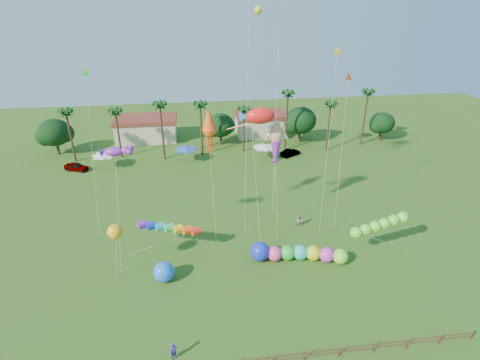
{
  "coord_description": "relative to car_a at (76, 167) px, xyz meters",
  "views": [
    {
      "loc": [
        -5.04,
        -26.14,
        26.89
      ],
      "look_at": [
        0.0,
        10.0,
        9.0
      ],
      "focal_mm": 28.0,
      "sensor_mm": 36.0,
      "label": 1
    }
  ],
  "objects": [
    {
      "name": "tent_row",
      "position": [
        18.8,
        0.55,
        2.04
      ],
      "size": [
        31.0,
        4.0,
        0.6
      ],
      "color": "white",
      "rests_on": "ground"
    },
    {
      "name": "blue_ball",
      "position": [
        16.13,
        -30.32,
        0.39
      ],
      "size": [
        2.19,
        2.19,
        2.19
      ],
      "primitive_type": "sphere",
      "color": "#1C70FE",
      "rests_on": "ground"
    },
    {
      "name": "caterpillar_inflatable",
      "position": [
        30.62,
        -28.93,
        0.23
      ],
      "size": [
        10.96,
        4.03,
        2.24
      ],
      "rotation": [
        0.0,
        0.0,
        -0.19
      ],
      "color": "#F74192",
      "rests_on": "ground"
    },
    {
      "name": "delta_kite_green",
      "position": [
        8.49,
        -17.24,
        18.15
      ],
      "size": [
        1.25,
        4.76,
        19.83
      ],
      "color": "green",
      "rests_on": "ground"
    },
    {
      "name": "buildings_row",
      "position": [
        21.71,
        14.21,
        1.29
      ],
      "size": [
        35.0,
        7.0,
        4.0
      ],
      "color": "beige",
      "rests_on": "ground"
    },
    {
      "name": "fish_kite",
      "position": [
        27.66,
        -21.85,
        14.19
      ],
      "size": [
        5.13,
        7.04,
        15.92
      ],
      "color": "red",
      "rests_on": "ground"
    },
    {
      "name": "car_b",
      "position": [
        38.1,
        1.29,
        -0.04
      ],
      "size": [
        4.18,
        3.18,
        1.32
      ],
      "primitive_type": "imported",
      "rotation": [
        0.0,
        0.0,
        2.08
      ],
      "color": "#4C4C54",
      "rests_on": "ground"
    },
    {
      "name": "green_worm",
      "position": [
        37.35,
        -29.31,
        2.62
      ],
      "size": [
        10.97,
        2.95,
        4.11
      ],
      "color": "#62E633",
      "rests_on": "ground"
    },
    {
      "name": "car_a",
      "position": [
        0.0,
        0.0,
        0.0
      ],
      "size": [
        4.46,
        3.06,
        1.41
      ],
      "primitive_type": "imported",
      "rotation": [
        0.0,
        0.0,
        1.2
      ],
      "color": "#4C4C54",
      "rests_on": "ground"
    },
    {
      "name": "ground",
      "position": [
        24.8,
        -35.79,
        -0.71
      ],
      "size": [
        160.0,
        160.0,
        0.0
      ],
      "primitive_type": "plane",
      "color": "#285116",
      "rests_on": "ground"
    },
    {
      "name": "rainbow_tube",
      "position": [
        17.93,
        -26.11,
        2.36
      ],
      "size": [
        9.78,
        2.72,
        3.55
      ],
      "color": "red",
      "rests_on": "ground"
    },
    {
      "name": "squid_kite",
      "position": [
        21.97,
        -20.1,
        12.14
      ],
      "size": [
        1.7,
        5.84,
        15.25
      ],
      "color": "#FF5214",
      "rests_on": "ground"
    },
    {
      "name": "delta_kite_red",
      "position": [
        38.17,
        -20.34,
        17.5
      ],
      "size": [
        1.54,
        3.64,
        19.14
      ],
      "color": "#DD4A18",
      "rests_on": "ground"
    },
    {
      "name": "merman_kite",
      "position": [
        29.92,
        -20.54,
        9.99
      ],
      "size": [
        2.64,
        5.94,
        13.37
      ],
      "color": "#E6B582",
      "rests_on": "ground"
    },
    {
      "name": "delta_kite_yellow",
      "position": [
        35.96,
        -21.73,
        20.42
      ],
      "size": [
        1.66,
        3.18,
        22.19
      ],
      "color": "yellow",
      "rests_on": "ground"
    },
    {
      "name": "orange_ball_kite",
      "position": [
        11.61,
        -28.82,
        4.83
      ],
      "size": [
        1.97,
        2.31,
        6.34
      ],
      "color": "#FFB214",
      "rests_on": "ground"
    },
    {
      "name": "tree_line",
      "position": [
        28.37,
        8.21,
        3.57
      ],
      "size": [
        69.46,
        8.91,
        11.0
      ],
      "color": "#3A2819",
      "rests_on": "ground"
    },
    {
      "name": "spectator_b",
      "position": [
        33.04,
        -22.28,
        0.18
      ],
      "size": [
        1.04,
        0.94,
        1.76
      ],
      "primitive_type": "imported",
      "rotation": [
        0.0,
        0.0,
        -0.39
      ],
      "color": "#A7908B",
      "rests_on": "ground"
    },
    {
      "name": "fence",
      "position": [
        24.8,
        -41.79,
        -0.09
      ],
      "size": [
        36.12,
        0.12,
        1.0
      ],
      "color": "brown",
      "rests_on": "ground"
    },
    {
      "name": "lobster_kite",
      "position": [
        11.89,
        -24.65,
        11.86
      ],
      "size": [
        3.42,
        5.29,
        13.23
      ],
      "color": "purple",
      "rests_on": "ground"
    },
    {
      "name": "spectator_a",
      "position": [
        17.3,
        -40.12,
        0.17
      ],
      "size": [
        0.76,
        0.71,
        1.74
      ],
      "primitive_type": "imported",
      "rotation": [
        0.0,
        0.0,
        0.63
      ],
      "color": "#3630AA",
      "rests_on": "ground"
    }
  ]
}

